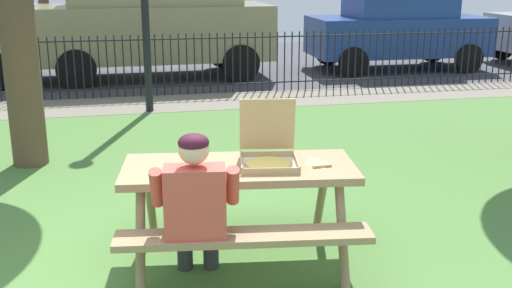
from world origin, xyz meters
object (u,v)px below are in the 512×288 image
picnic_table_foreground (239,186)px  parked_car_center (155,15)px  pizza_slice_on_table (317,163)px  parked_car_right (398,24)px  pizza_box_open (269,152)px  adult_at_table (196,204)px

picnic_table_foreground → parked_car_center: 8.67m
pizza_slice_on_table → parked_car_center: bearing=95.1°
parked_car_center → picnic_table_foreground: bearing=-88.9°
parked_car_right → pizza_box_open: bearing=-120.0°
picnic_table_foreground → parked_car_right: bearing=58.9°
pizza_box_open → adult_at_table: 0.80m
picnic_table_foreground → parked_car_right: parked_car_right is taller
pizza_box_open → pizza_slice_on_table: bearing=-11.4°
picnic_table_foreground → parked_car_center: bearing=91.1°
pizza_slice_on_table → parked_car_center: size_ratio=0.06×
pizza_box_open → parked_car_center: 8.66m
picnic_table_foreground → pizza_box_open: size_ratio=3.49×
pizza_slice_on_table → picnic_table_foreground: bearing=173.1°
picnic_table_foreground → adult_at_table: bearing=-130.9°
pizza_slice_on_table → adult_at_table: adult_at_table is taller
adult_at_table → parked_car_right: bearing=58.3°
pizza_box_open → adult_at_table: bearing=-144.0°
pizza_slice_on_table → parked_car_center: 8.77m
parked_car_center → parked_car_right: (5.38, -0.00, -0.29)m
adult_at_table → parked_car_center: parked_car_center is taller
pizza_slice_on_table → adult_at_table: bearing=-159.2°
adult_at_table → parked_car_center: (0.23, 9.10, 0.65)m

